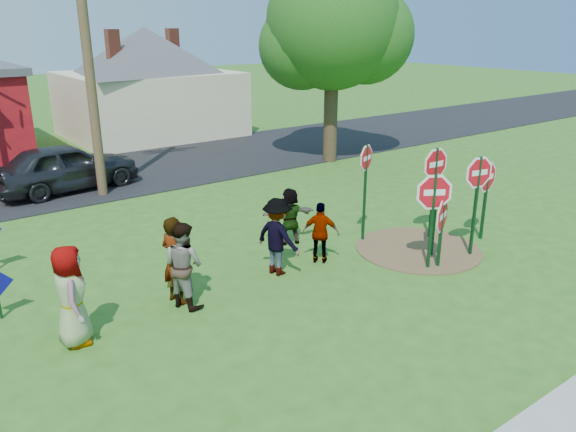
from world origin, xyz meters
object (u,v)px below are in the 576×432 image
Objects in this scene: person_a at (71,296)px; stop_sign_c at (478,183)px; suv at (66,167)px; utility_pole at (85,30)px; person_b at (175,260)px; stop_sign_d at (435,171)px; stop_sign_a at (433,201)px; leafy_tree at (335,30)px; stop_sign_b at (366,168)px.

stop_sign_c is at bearing -88.95° from person_a.
utility_pole reaches higher than suv.
person_b reaches higher than suv.
person_a is at bearing -178.41° from stop_sign_c.
stop_sign_d is at bearing -58.24° from utility_pole.
person_a reaches higher than suv.
person_b is 0.39× the size of suv.
stop_sign_a is 0.51× the size of suv.
stop_sign_a is 0.92× the size of stop_sign_c.
utility_pole is at bearing 175.14° from leafy_tree.
stop_sign_c is 7.44m from person_b.
suv is (-6.54, 10.55, -1.02)m from stop_sign_d.
stop_sign_a is at bearing -119.13° from leafy_tree.
stop_sign_d is 11.50m from utility_pole.
suv is (-6.43, 11.95, -1.01)m from stop_sign_c.
person_b is at bearing -144.86° from leafy_tree.
stop_sign_d is at bearing -155.17° from suv.
stop_sign_d is 9.45m from person_a.
stop_sign_b is 0.57× the size of suv.
stop_sign_c reaches higher than suv.
person_a is at bearing -160.97° from stop_sign_a.
stop_sign_a is 11.98m from utility_pole.
leafy_tree is at bearing -4.86° from utility_pole.
stop_sign_b reaches higher than stop_sign_c.
stop_sign_c is at bearing -78.91° from stop_sign_b.
stop_sign_d reaches higher than person_a.
suv is 4.73m from utility_pole.
stop_sign_b is 1.44× the size of person_a.
person_b is (-7.18, 0.74, -0.94)m from stop_sign_d.
utility_pole is 1.24× the size of leafy_tree.
person_a is at bearing -148.44° from leafy_tree.
person_a is (-7.80, -0.59, -1.05)m from stop_sign_b.
suv is 11.49m from leafy_tree.
suv is at bearing 143.68° from stop_sign_a.
utility_pole reaches higher than stop_sign_a.
leafy_tree is at bearing 67.70° from stop_sign_d.
utility_pole is 9.65m from leafy_tree.
person_a is at bearing 157.36° from suv.
person_b is at bearing 176.21° from stop_sign_d.
suv is (0.64, 9.81, -0.08)m from person_b.
leafy_tree is at bearing 33.10° from stop_sign_b.
person_b is at bearing -99.37° from utility_pole.
utility_pole is (-4.16, 10.61, 3.67)m from stop_sign_a.
person_b is 9.83m from suv.
stop_sign_c is 11.20m from leafy_tree.
stop_sign_d is 12.45m from suv.
stop_sign_b is 1.45× the size of person_b.
utility_pole is (0.78, -1.23, 4.50)m from suv.
leafy_tree reaches higher than stop_sign_b.
stop_sign_c is 9.49m from person_a.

